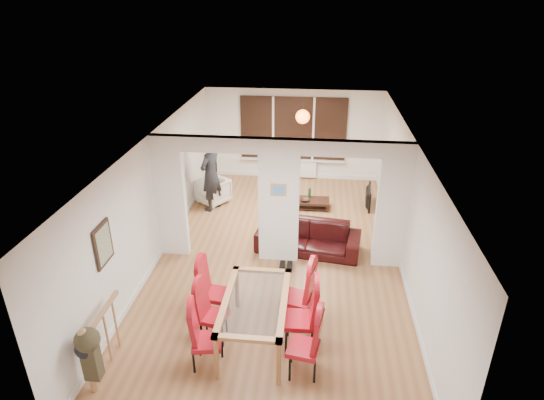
% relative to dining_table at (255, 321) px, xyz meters
% --- Properties ---
extents(floor, '(5.00, 9.00, 0.01)m').
position_rel_dining_table_xyz_m(floor, '(0.13, 2.49, -0.41)').
color(floor, '#93623B').
rests_on(floor, ground).
extents(room_walls, '(5.00, 9.00, 2.60)m').
position_rel_dining_table_xyz_m(room_walls, '(0.13, 2.49, 0.89)').
color(room_walls, silver).
rests_on(room_walls, floor).
extents(divider_wall, '(5.00, 0.18, 2.60)m').
position_rel_dining_table_xyz_m(divider_wall, '(0.13, 2.49, 0.89)').
color(divider_wall, white).
rests_on(divider_wall, floor).
extents(bay_window_blinds, '(3.00, 0.08, 1.80)m').
position_rel_dining_table_xyz_m(bay_window_blinds, '(0.13, 6.93, 1.09)').
color(bay_window_blinds, black).
rests_on(bay_window_blinds, room_walls).
extents(radiator, '(1.40, 0.08, 0.50)m').
position_rel_dining_table_xyz_m(radiator, '(0.13, 6.89, -0.11)').
color(radiator, white).
rests_on(radiator, floor).
extents(pendant_light, '(0.36, 0.36, 0.36)m').
position_rel_dining_table_xyz_m(pendant_light, '(0.43, 5.79, 1.74)').
color(pendant_light, orange).
rests_on(pendant_light, room_walls).
extents(stair_newel, '(0.40, 1.20, 1.10)m').
position_rel_dining_table_xyz_m(stair_newel, '(-2.12, -0.71, 0.14)').
color(stair_newel, '#A2744A').
rests_on(stair_newel, floor).
extents(wall_poster, '(0.04, 0.52, 0.67)m').
position_rel_dining_table_xyz_m(wall_poster, '(-2.34, 0.09, 1.19)').
color(wall_poster, gray).
rests_on(wall_poster, room_walls).
extents(pillar_photo, '(0.30, 0.03, 0.25)m').
position_rel_dining_table_xyz_m(pillar_photo, '(0.13, 2.39, 1.19)').
color(pillar_photo, '#4C8CD8').
rests_on(pillar_photo, divider_wall).
extents(dining_table, '(0.99, 1.75, 0.82)m').
position_rel_dining_table_xyz_m(dining_table, '(0.00, 0.00, 0.00)').
color(dining_table, brown).
rests_on(dining_table, floor).
extents(dining_chair_la, '(0.49, 0.49, 1.06)m').
position_rel_dining_table_xyz_m(dining_chair_la, '(-0.64, -0.57, 0.12)').
color(dining_chair_la, maroon).
rests_on(dining_chair_la, floor).
extents(dining_chair_lb, '(0.49, 0.49, 1.03)m').
position_rel_dining_table_xyz_m(dining_chair_lb, '(-0.67, -0.01, 0.10)').
color(dining_chair_lb, maroon).
rests_on(dining_chair_lb, floor).
extents(dining_chair_lc, '(0.48, 0.48, 1.06)m').
position_rel_dining_table_xyz_m(dining_chair_lc, '(-0.77, 0.55, 0.12)').
color(dining_chair_lc, maroon).
rests_on(dining_chair_lc, floor).
extents(dining_chair_ra, '(0.50, 0.50, 1.08)m').
position_rel_dining_table_xyz_m(dining_chair_ra, '(0.77, -0.57, 0.13)').
color(dining_chair_ra, maroon).
rests_on(dining_chair_ra, floor).
extents(dining_chair_rb, '(0.49, 0.49, 1.19)m').
position_rel_dining_table_xyz_m(dining_chair_rb, '(0.70, -0.02, 0.18)').
color(dining_chair_rb, maroon).
rests_on(dining_chair_rb, floor).
extents(dining_chair_rc, '(0.56, 0.56, 1.14)m').
position_rel_dining_table_xyz_m(dining_chair_rc, '(0.63, 0.52, 0.16)').
color(dining_chair_rc, maroon).
rests_on(dining_chair_rc, floor).
extents(sofa, '(2.28, 1.15, 0.64)m').
position_rel_dining_table_xyz_m(sofa, '(0.73, 2.87, -0.09)').
color(sofa, black).
rests_on(sofa, floor).
extents(armchair, '(1.00, 1.00, 0.66)m').
position_rel_dining_table_xyz_m(armchair, '(-1.82, 4.98, -0.08)').
color(armchair, '#BAAE9E').
rests_on(armchair, floor).
extents(person, '(0.81, 0.69, 1.87)m').
position_rel_dining_table_xyz_m(person, '(-1.76, 4.64, 0.53)').
color(person, black).
rests_on(person, floor).
extents(television, '(0.90, 0.18, 0.52)m').
position_rel_dining_table_xyz_m(television, '(2.13, 5.21, -0.15)').
color(television, black).
rests_on(television, floor).
extents(coffee_table, '(1.02, 0.53, 0.23)m').
position_rel_dining_table_xyz_m(coffee_table, '(0.70, 4.94, -0.30)').
color(coffee_table, black).
rests_on(coffee_table, floor).
extents(bottle, '(0.07, 0.07, 0.29)m').
position_rel_dining_table_xyz_m(bottle, '(0.69, 5.06, -0.04)').
color(bottle, '#143F19').
rests_on(bottle, coffee_table).
extents(bowl, '(0.23, 0.23, 0.06)m').
position_rel_dining_table_xyz_m(bowl, '(0.59, 4.84, -0.15)').
color(bowl, black).
rests_on(bowl, coffee_table).
extents(shoes, '(0.25, 0.27, 0.11)m').
position_rel_dining_table_xyz_m(shoes, '(0.32, 2.11, -0.36)').
color(shoes, black).
rests_on(shoes, floor).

